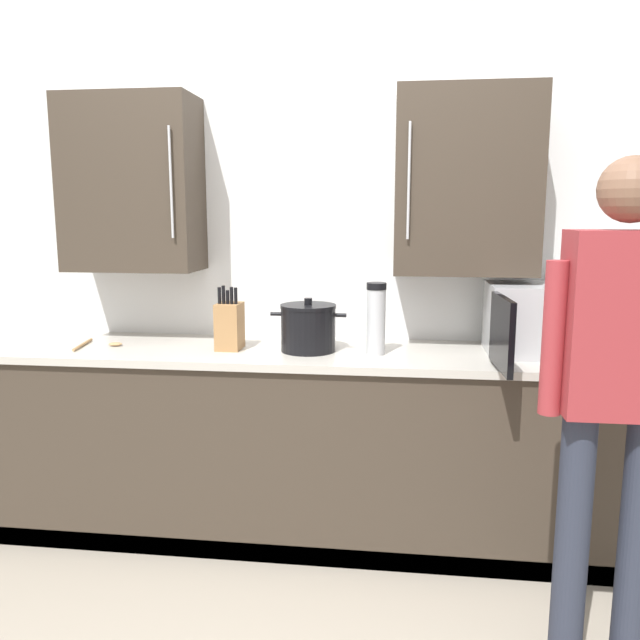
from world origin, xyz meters
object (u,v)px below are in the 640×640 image
at_px(person_figure, 615,379).
at_px(knife_block, 230,325).
at_px(microwave_oven, 540,320).
at_px(stock_pot, 308,328).
at_px(wooden_spoon, 98,344).
at_px(thermos_flask, 376,318).

bearing_deg(person_figure, knife_block, 151.70).
height_order(microwave_oven, person_figure, person_figure).
distance_m(stock_pot, person_figure, 1.35).
relative_size(wooden_spoon, stock_pot, 0.71).
bearing_deg(microwave_oven, stock_pot, -176.96).
bearing_deg(person_figure, stock_pot, 144.12).
distance_m(microwave_oven, thermos_flask, 0.73).
height_order(microwave_oven, stock_pot, microwave_oven).
relative_size(knife_block, stock_pot, 0.86).
height_order(thermos_flask, wooden_spoon, thermos_flask).
relative_size(microwave_oven, person_figure, 0.42).
bearing_deg(person_figure, wooden_spoon, 159.99).
xyz_separation_m(thermos_flask, person_figure, (0.78, -0.76, -0.05)).
distance_m(thermos_flask, person_figure, 1.09).
height_order(thermos_flask, knife_block, thermos_flask).
relative_size(knife_block, person_figure, 0.18).
height_order(stock_pot, person_figure, person_figure).
relative_size(thermos_flask, wooden_spoon, 1.29).
height_order(microwave_oven, thermos_flask, thermos_flask).
xyz_separation_m(microwave_oven, person_figure, (0.05, -0.84, -0.05)).
distance_m(thermos_flask, stock_pot, 0.32).
relative_size(microwave_oven, thermos_flask, 2.20).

